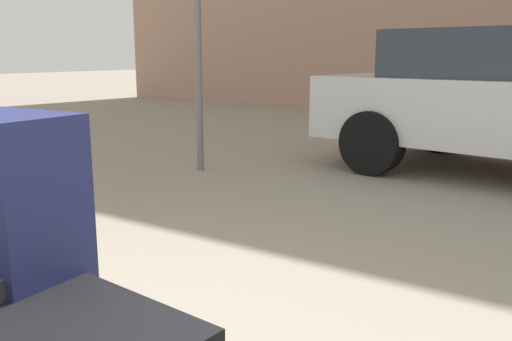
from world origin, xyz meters
TOP-DOWN VIEW (x-y plane):
  - suitcase_navy_stacked_top at (-0.08, 0.07)m, footprint 0.43×0.30m
  - no_parking_sign at (-2.34, 3.63)m, footprint 0.50×0.09m

SIDE VIEW (x-z plane):
  - suitcase_navy_stacked_top at x=-0.08m, z-range 0.34..1.03m
  - no_parking_sign at x=-2.34m, z-range 0.29..2.76m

